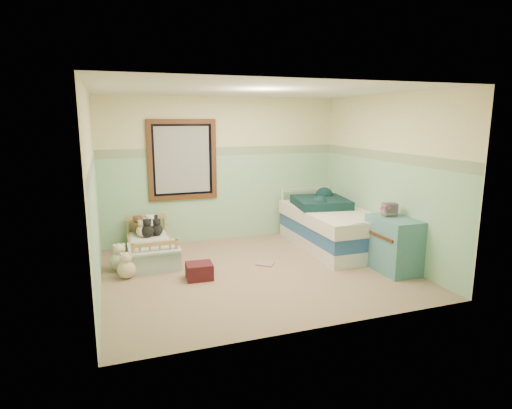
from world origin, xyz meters
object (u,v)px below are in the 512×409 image
object	(u,v)px
plush_floor_tan	(127,269)
twin_bed_frame	(331,241)
dresser	(393,244)
toddler_bed_frame	(151,254)
plush_floor_cream	(120,261)
floor_book	(265,264)
red_pillow	(199,271)

from	to	relation	value
plush_floor_tan	twin_bed_frame	bearing A→B (deg)	5.31
twin_bed_frame	dresser	bearing A→B (deg)	-76.49
toddler_bed_frame	plush_floor_cream	xyz separation A→B (m)	(-0.48, -0.37, 0.05)
plush_floor_tan	floor_book	xyz separation A→B (m)	(1.97, -0.12, -0.11)
plush_floor_cream	plush_floor_tan	size ratio (longest dim) A/B	1.08
toddler_bed_frame	dresser	size ratio (longest dim) A/B	1.71
plush_floor_tan	red_pillow	xyz separation A→B (m)	(0.93, -0.35, -0.02)
twin_bed_frame	floor_book	xyz separation A→B (m)	(-1.33, -0.43, -0.10)
floor_book	twin_bed_frame	bearing A→B (deg)	56.31
toddler_bed_frame	red_pillow	distance (m)	1.19
dresser	floor_book	xyz separation A→B (m)	(-1.63, 0.82, -0.37)
toddler_bed_frame	twin_bed_frame	distance (m)	2.93
red_pillow	floor_book	xyz separation A→B (m)	(1.04, 0.23, -0.10)
toddler_bed_frame	plush_floor_cream	bearing A→B (deg)	-142.36
plush_floor_cream	red_pillow	bearing A→B (deg)	-34.90
twin_bed_frame	red_pillow	distance (m)	2.46
plush_floor_cream	floor_book	xyz separation A→B (m)	(2.05, -0.47, -0.12)
toddler_bed_frame	dresser	distance (m)	3.62
red_pillow	floor_book	distance (m)	1.07
plush_floor_cream	plush_floor_tan	world-z (taller)	plush_floor_cream
dresser	floor_book	distance (m)	1.87
plush_floor_tan	dresser	size ratio (longest dim) A/B	0.32
toddler_bed_frame	floor_book	xyz separation A→B (m)	(1.57, -0.84, -0.07)
plush_floor_tan	red_pillow	distance (m)	0.99
plush_floor_tan	red_pillow	bearing A→B (deg)	-20.63
plush_floor_tan	twin_bed_frame	distance (m)	3.32
plush_floor_cream	twin_bed_frame	size ratio (longest dim) A/B	0.13
dresser	plush_floor_cream	bearing A→B (deg)	160.67
plush_floor_cream	floor_book	bearing A→B (deg)	-12.92
plush_floor_cream	twin_bed_frame	world-z (taller)	plush_floor_cream
plush_floor_tan	dresser	distance (m)	3.73
twin_bed_frame	floor_book	distance (m)	1.40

